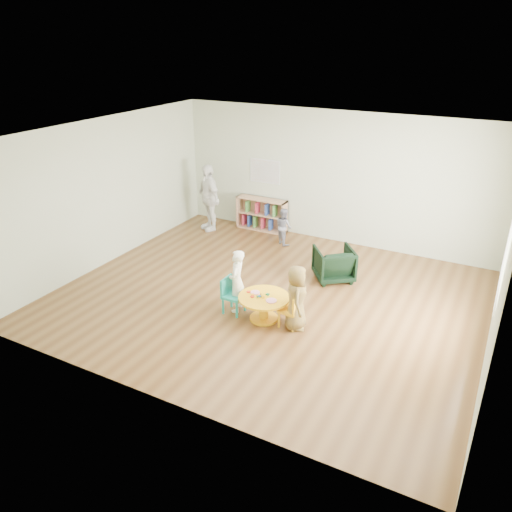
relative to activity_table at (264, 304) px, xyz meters
The scene contains 11 objects.
room 1.77m from the activity_table, 109.63° to the left, with size 7.10×7.00×2.80m.
activity_table is the anchor object (origin of this frame).
kid_chair_left 0.58m from the activity_table, behind, with size 0.33×0.33×0.61m.
kid_chair_right 0.49m from the activity_table, ahead, with size 0.33×0.33×0.57m.
bookshelf 4.01m from the activity_table, 117.83° to the left, with size 1.20×0.30×0.75m.
alphabet_poster 4.25m from the activity_table, 116.85° to the left, with size 0.74×0.01×0.54m.
armchair 1.93m from the activity_table, 75.22° to the left, with size 0.67×0.69×0.62m, color black.
child_left 0.59m from the activity_table, behind, with size 0.39×0.25×1.06m, color white.
child_right 0.60m from the activity_table, ahead, with size 0.51×0.33×1.05m, color gold.
toddler 3.16m from the activity_table, 109.36° to the left, with size 0.39×0.30×0.80m, color #191D3F.
adult_caretaker 4.22m from the activity_table, 134.67° to the left, with size 0.90×0.37×1.54m, color white.
Camera 1 is at (3.38, -6.84, 4.23)m, focal length 35.00 mm.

